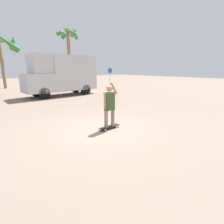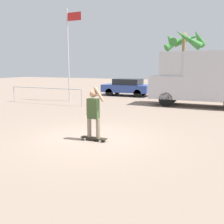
% 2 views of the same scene
% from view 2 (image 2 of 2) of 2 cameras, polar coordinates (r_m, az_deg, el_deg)
% --- Properties ---
extents(ground_plane, '(80.00, 80.00, 0.00)m').
position_cam_2_polar(ground_plane, '(8.62, -4.77, -6.07)').
color(ground_plane, gray).
extents(skateboard, '(0.92, 0.24, 0.09)m').
position_cam_2_polar(skateboard, '(8.38, -4.18, -5.98)').
color(skateboard, black).
rests_on(skateboard, ground_plane).
extents(person_skateboarder, '(0.66, 0.24, 1.71)m').
position_cam_2_polar(person_skateboarder, '(8.17, -4.27, 0.25)').
color(person_skateboarder, gray).
rests_on(person_skateboarder, skateboard).
extents(camper_van, '(5.94, 2.05, 3.31)m').
position_cam_2_polar(camper_van, '(16.26, 20.07, 7.46)').
color(camper_van, black).
rests_on(camper_van, ground_plane).
extents(parked_car_blue, '(4.02, 1.93, 1.43)m').
position_cam_2_polar(parked_car_blue, '(21.25, 3.48, 5.79)').
color(parked_car_blue, black).
rests_on(parked_car_blue, ground_plane).
extents(palm_tree_center_background, '(4.06, 4.29, 5.96)m').
position_cam_2_polar(palm_tree_center_background, '(25.90, 16.11, 15.34)').
color(palm_tree_center_background, '#8E704C').
rests_on(palm_tree_center_background, ground_plane).
extents(flagpole, '(1.15, 0.12, 6.26)m').
position_cam_2_polar(flagpole, '(17.98, -9.74, 14.03)').
color(flagpole, '#B7B7BC').
rests_on(flagpole, ground_plane).
extents(plaza_railing_segment, '(5.53, 0.05, 1.08)m').
position_cam_2_polar(plaza_railing_segment, '(16.97, -15.01, 4.91)').
color(plaza_railing_segment, '#99999E').
rests_on(plaza_railing_segment, ground_plane).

